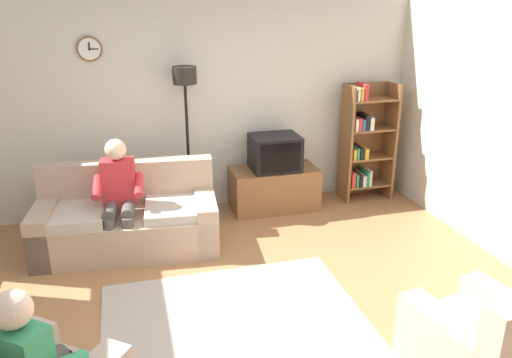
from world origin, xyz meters
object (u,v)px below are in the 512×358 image
object	(u,v)px
floor_lamp	(186,101)
armchair_near_bookshelf	(484,347)
bookshelf	(364,142)
tv_stand	(274,188)
tv	(275,153)
couch	(128,221)
person_on_couch	(119,192)

from	to	relation	value
floor_lamp	armchair_near_bookshelf	xyz separation A→B (m)	(1.57, -3.47, -1.16)
bookshelf	armchair_near_bookshelf	world-z (taller)	bookshelf
tv_stand	tv	bearing A→B (deg)	-90.00
floor_lamp	couch	bearing A→B (deg)	-137.46
floor_lamp	bookshelf	bearing A→B (deg)	-0.68
tv	armchair_near_bookshelf	bearing A→B (deg)	-81.46
couch	floor_lamp	distance (m)	1.55
couch	armchair_near_bookshelf	world-z (taller)	same
couch	tv	world-z (taller)	tv
armchair_near_bookshelf	floor_lamp	bearing A→B (deg)	114.38
tv	tv_stand	bearing A→B (deg)	90.00
armchair_near_bookshelf	person_on_couch	size ratio (longest dim) A/B	0.80
tv	armchair_near_bookshelf	world-z (taller)	tv
tv	floor_lamp	bearing A→B (deg)	173.42
tv	armchair_near_bookshelf	size ratio (longest dim) A/B	0.61
tv_stand	armchair_near_bookshelf	xyz separation A→B (m)	(0.50, -3.37, 0.02)
couch	floor_lamp	bearing A→B (deg)	42.54
tv_stand	person_on_couch	world-z (taller)	person_on_couch
tv	armchair_near_bookshelf	xyz separation A→B (m)	(0.50, -3.34, -0.48)
tv_stand	person_on_couch	bearing A→B (deg)	-159.23
tv	bookshelf	world-z (taller)	bookshelf
bookshelf	floor_lamp	distance (m)	2.44
couch	person_on_couch	xyz separation A→B (m)	(-0.06, -0.11, 0.39)
floor_lamp	person_on_couch	size ratio (longest dim) A/B	1.49
tv_stand	armchair_near_bookshelf	distance (m)	3.41
couch	armchair_near_bookshelf	xyz separation A→B (m)	(2.35, -2.75, -0.02)
person_on_couch	tv	bearing A→B (deg)	20.13
tv_stand	bookshelf	xyz separation A→B (m)	(1.27, 0.07, 0.51)
floor_lamp	person_on_couch	bearing A→B (deg)	-135.62
bookshelf	person_on_couch	xyz separation A→B (m)	(-3.19, -0.80, -0.08)
bookshelf	couch	bearing A→B (deg)	-167.59
tv	person_on_couch	distance (m)	2.04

